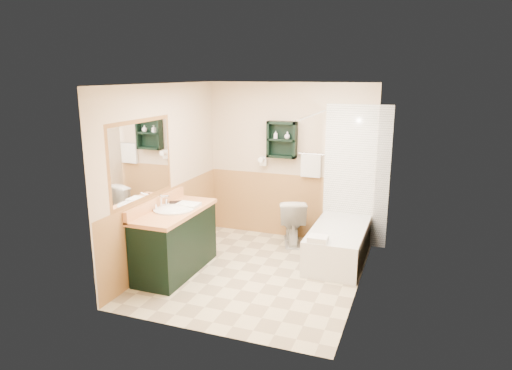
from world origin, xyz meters
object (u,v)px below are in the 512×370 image
at_px(hair_dryer, 264,161).
at_px(bathtub, 339,243).
at_px(wall_shelf, 282,140).
at_px(soap_bottle_a, 276,137).
at_px(vanity_book, 169,196).
at_px(soap_bottle_b, 287,136).
at_px(toilet, 292,221).
at_px(vanity, 175,241).

height_order(hair_dryer, bathtub, hair_dryer).
bearing_deg(wall_shelf, bathtub, -30.21).
bearing_deg(soap_bottle_a, wall_shelf, 2.93).
distance_m(bathtub, vanity_book, 2.41).
height_order(hair_dryer, soap_bottle_b, soap_bottle_b).
bearing_deg(soap_bottle_a, hair_dryer, 171.57).
distance_m(toilet, soap_bottle_b, 1.28).
height_order(vanity, soap_bottle_a, soap_bottle_a).
bearing_deg(vanity, toilet, 53.20).
height_order(bathtub, soap_bottle_a, soap_bottle_a).
distance_m(vanity, vanity_book, 0.59).
bearing_deg(vanity_book, vanity, -73.55).
relative_size(bathtub, soap_bottle_b, 13.77).
height_order(hair_dryer, vanity, hair_dryer).
bearing_deg(vanity, vanity_book, 134.79).
relative_size(soap_bottle_a, soap_bottle_b, 1.06).
relative_size(vanity, soap_bottle_b, 12.19).
relative_size(vanity_book, soap_bottle_a, 2.09).
relative_size(vanity_book, soap_bottle_b, 2.22).
bearing_deg(vanity, hair_dryer, 71.15).
distance_m(wall_shelf, vanity, 2.24).
bearing_deg(soap_bottle_a, soap_bottle_b, 0.00).
distance_m(vanity, soap_bottle_b, 2.30).
height_order(toilet, soap_bottle_b, soap_bottle_b).
xyz_separation_m(wall_shelf, toilet, (0.24, -0.20, -1.20)).
bearing_deg(bathtub, soap_bottle_b, 147.77).
height_order(bathtub, vanity_book, vanity_book).
xyz_separation_m(toilet, vanity_book, (-1.30, -1.35, 0.61)).
height_order(toilet, soap_bottle_a, soap_bottle_a).
height_order(vanity, vanity_book, vanity_book).
height_order(toilet, vanity_book, vanity_book).
bearing_deg(hair_dryer, toilet, -22.61).
relative_size(vanity, vanity_book, 5.50).
height_order(wall_shelf, vanity, wall_shelf).
xyz_separation_m(bathtub, vanity_book, (-2.08, -0.95, 0.73)).
distance_m(vanity_book, soap_bottle_a, 1.93).
bearing_deg(hair_dryer, soap_bottle_b, -4.44).
relative_size(hair_dryer, soap_bottle_a, 2.08).
bearing_deg(toilet, bathtub, 134.25).
bearing_deg(vanity, soap_bottle_a, 65.03).
bearing_deg(toilet, vanity, 34.27).
height_order(vanity, toilet, vanity).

